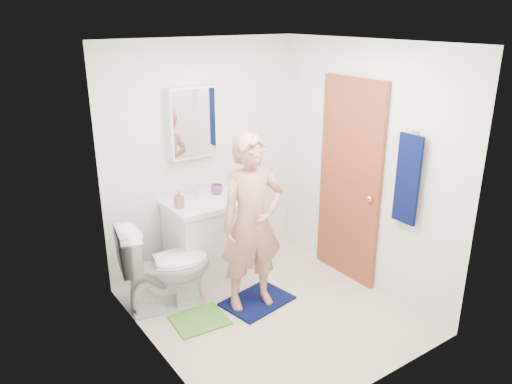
% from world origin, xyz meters
% --- Properties ---
extents(floor, '(2.20, 2.40, 0.02)m').
position_xyz_m(floor, '(0.00, 0.00, -0.01)').
color(floor, beige).
rests_on(floor, ground).
extents(ceiling, '(2.20, 2.40, 0.02)m').
position_xyz_m(ceiling, '(0.00, 0.00, 2.41)').
color(ceiling, white).
rests_on(ceiling, ground).
extents(wall_back, '(2.20, 0.02, 2.40)m').
position_xyz_m(wall_back, '(0.00, 1.21, 1.20)').
color(wall_back, silver).
rests_on(wall_back, ground).
extents(wall_front, '(2.20, 0.02, 2.40)m').
position_xyz_m(wall_front, '(0.00, -1.21, 1.20)').
color(wall_front, silver).
rests_on(wall_front, ground).
extents(wall_left, '(0.02, 2.40, 2.40)m').
position_xyz_m(wall_left, '(-1.11, 0.00, 1.20)').
color(wall_left, silver).
rests_on(wall_left, ground).
extents(wall_right, '(0.02, 2.40, 2.40)m').
position_xyz_m(wall_right, '(1.11, 0.00, 1.20)').
color(wall_right, silver).
rests_on(wall_right, ground).
extents(vanity_cabinet, '(0.75, 0.55, 0.80)m').
position_xyz_m(vanity_cabinet, '(-0.15, 0.91, 0.40)').
color(vanity_cabinet, white).
rests_on(vanity_cabinet, floor).
extents(countertop, '(0.79, 0.59, 0.05)m').
position_xyz_m(countertop, '(-0.15, 0.91, 0.83)').
color(countertop, white).
rests_on(countertop, vanity_cabinet).
extents(sink_basin, '(0.40, 0.40, 0.03)m').
position_xyz_m(sink_basin, '(-0.15, 0.91, 0.84)').
color(sink_basin, white).
rests_on(sink_basin, countertop).
extents(faucet, '(0.03, 0.03, 0.12)m').
position_xyz_m(faucet, '(-0.15, 1.09, 0.91)').
color(faucet, silver).
rests_on(faucet, countertop).
extents(medicine_cabinet, '(0.50, 0.12, 0.70)m').
position_xyz_m(medicine_cabinet, '(-0.15, 1.14, 1.60)').
color(medicine_cabinet, white).
rests_on(medicine_cabinet, wall_back).
extents(mirror_panel, '(0.46, 0.01, 0.66)m').
position_xyz_m(mirror_panel, '(-0.15, 1.08, 1.60)').
color(mirror_panel, white).
rests_on(mirror_panel, wall_back).
extents(door, '(0.05, 0.80, 2.05)m').
position_xyz_m(door, '(1.07, 0.15, 1.02)').
color(door, '#A64A2D').
rests_on(door, ground).
extents(door_knob, '(0.07, 0.07, 0.07)m').
position_xyz_m(door_knob, '(1.03, -0.17, 0.95)').
color(door_knob, gold).
rests_on(door_knob, door).
extents(towel, '(0.03, 0.24, 0.80)m').
position_xyz_m(towel, '(1.03, -0.57, 1.25)').
color(towel, '#060D3D').
rests_on(towel, wall_right).
extents(towel_hook, '(0.06, 0.02, 0.02)m').
position_xyz_m(towel_hook, '(1.07, -0.57, 1.67)').
color(towel_hook, silver).
rests_on(towel_hook, wall_right).
extents(toilet, '(0.90, 0.63, 0.83)m').
position_xyz_m(toilet, '(-0.74, 0.64, 0.42)').
color(toilet, white).
rests_on(toilet, floor).
extents(bath_mat, '(0.70, 0.55, 0.02)m').
position_xyz_m(bath_mat, '(-0.02, 0.21, 0.01)').
color(bath_mat, '#060D3D').
rests_on(bath_mat, floor).
extents(green_rug, '(0.50, 0.43, 0.02)m').
position_xyz_m(green_rug, '(-0.62, 0.24, 0.01)').
color(green_rug, '#4D9431').
rests_on(green_rug, floor).
extents(soap_dispenser, '(0.08, 0.08, 0.17)m').
position_xyz_m(soap_dispenser, '(-0.45, 0.90, 0.94)').
color(soap_dispenser, '#A9534E').
rests_on(soap_dispenser, countertop).
extents(toothbrush_cup, '(0.16, 0.16, 0.10)m').
position_xyz_m(toothbrush_cup, '(0.04, 1.02, 0.90)').
color(toothbrush_cup, '#84418F').
rests_on(toothbrush_cup, countertop).
extents(man, '(0.66, 0.50, 1.64)m').
position_xyz_m(man, '(-0.08, 0.20, 0.84)').
color(man, '#B57566').
rests_on(man, bath_mat).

